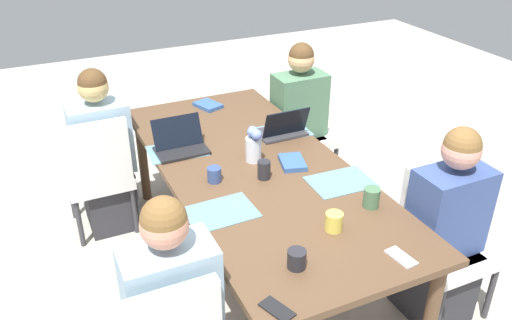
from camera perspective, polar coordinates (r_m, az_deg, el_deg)
name	(u,v)px	position (r m, az deg, el deg)	size (l,w,h in m)	color
ground_plane	(256,265)	(3.61, 0.00, -11.15)	(10.00, 10.00, 0.00)	#B2A899
dining_table	(256,177)	(3.22, 0.00, -1.80)	(2.39, 1.05, 0.75)	brown
chair_far_left_near	(441,231)	(3.24, 19.25, -7.24)	(0.44, 0.44, 0.90)	silver
person_far_left_near	(443,237)	(3.14, 19.42, -7.84)	(0.36, 0.40, 1.19)	#2D2D33
chair_far_left_far	(300,124)	(4.34, 4.77, 3.91)	(0.44, 0.44, 0.90)	silver
person_far_left_far	(298,125)	(4.25, 4.57, 3.72)	(0.36, 0.40, 1.19)	#2D2D33
chair_near_right_near	(98,170)	(3.81, -16.56, -1.07)	(0.44, 0.44, 0.90)	silver
person_near_right_near	(104,160)	(3.86, -15.94, -0.04)	(0.36, 0.40, 1.19)	#2D2D33
flower_vase	(254,144)	(3.21, -0.26, 1.76)	(0.13, 0.10, 0.22)	silver
placemat_far_left_near	(341,182)	(3.07, 9.07, -2.33)	(0.36, 0.26, 0.00)	slate
placemat_near_left_mid	(221,212)	(2.78, -3.79, -5.60)	(0.36, 0.26, 0.00)	slate
placemat_far_left_far	(282,132)	(3.62, 2.79, 3.06)	(0.36, 0.26, 0.00)	slate
placemat_near_right_near	(177,151)	(3.40, -8.46, 0.97)	(0.36, 0.26, 0.00)	slate
laptop_far_left_far	(282,129)	(3.56, 2.82, 3.29)	(0.22, 0.32, 0.21)	#38383D
laptop_near_right_near	(180,145)	(3.39, -8.11, 1.63)	(0.22, 0.32, 0.20)	black
coffee_mug_near_left	(334,222)	(2.66, 8.36, -6.55)	(0.09, 0.09, 0.09)	#DBC64C
coffee_mug_near_right	(297,259)	(2.41, 4.38, -10.54)	(0.09, 0.09, 0.09)	#232328
coffee_mug_centre_left	(371,198)	(2.86, 12.27, -3.96)	(0.09, 0.09, 0.11)	#47704C
coffee_mug_centre_right	(214,175)	(3.03, -4.50, -1.57)	(0.08, 0.08, 0.09)	#33477A
coffee_mug_far_left	(264,170)	(3.05, 0.86, -1.06)	(0.08, 0.08, 0.11)	#232328
book_red_cover	(208,105)	(4.03, -5.17, 5.88)	(0.20, 0.14, 0.03)	#335693
book_blue_cover	(292,162)	(3.22, 3.92, -0.25)	(0.20, 0.14, 0.03)	#335693
phone_black	(277,309)	(2.23, 2.27, -15.71)	(0.15, 0.07, 0.01)	black
phone_silver	(401,257)	(2.57, 15.29, -10.02)	(0.15, 0.07, 0.01)	silver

